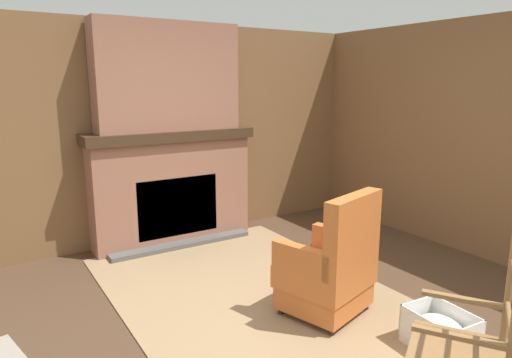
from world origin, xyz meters
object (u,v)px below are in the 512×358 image
Objects in this scene: armchair at (330,270)px; laundry_basket at (440,332)px; oil_lamp_vase at (123,125)px; rocking_chair at (468,357)px; firewood_stack at (334,246)px; storage_case at (194,123)px; decorative_plate_on_mantel at (161,119)px.

armchair reaches higher than laundry_basket.
rocking_chair is at bearing 10.41° from oil_lamp_vase.
armchair is 2.23× the size of laundry_basket.
storage_case is at bearing -143.45° from firewood_stack.
decorative_plate_on_mantel reaches higher than armchair.
armchair is 3.81× the size of storage_case.
laundry_basket is at bearing -19.07° from firewood_stack.
laundry_basket is 2.00× the size of oil_lamp_vase.
storage_case is (0.00, 0.81, -0.01)m from oil_lamp_vase.
oil_lamp_vase is 0.89× the size of decorative_plate_on_mantel.
oil_lamp_vase is at bearing -90.01° from storage_case.
oil_lamp_vase is at bearing -87.36° from decorative_plate_on_mantel.
oil_lamp_vase is (-1.32, -1.80, 1.27)m from firewood_stack.
decorative_plate_on_mantel is (-3.62, -0.23, 0.98)m from rocking_chair.
decorative_plate_on_mantel reaches higher than rocking_chair.
oil_lamp_vase reaches higher than armchair.
firewood_stack is 1.66× the size of storage_case.
armchair is 2.65m from oil_lamp_vase.
laundry_basket is at bearing 13.72° from decorative_plate_on_mantel.
rocking_chair is 5.00× the size of decorative_plate_on_mantel.
armchair is at bearing -158.66° from laundry_basket.
rocking_chair is at bearing -45.35° from laundry_basket.
armchair is 2.30× the size of firewood_stack.
oil_lamp_vase is at bearing -21.61° from rocking_chair.
rocking_chair is 2.57m from firewood_stack.
laundry_basket is at bearing 6.95° from storage_case.
storage_case is (-3.08, -0.38, 1.20)m from laundry_basket.
rocking_chair is at bearing 153.71° from armchair.
storage_case is (-1.32, -0.98, 1.26)m from firewood_stack.
armchair is 1.36m from firewood_stack.
laundry_basket is 3.52m from oil_lamp_vase.
decorative_plate_on_mantel is (-3.10, -0.76, 1.26)m from laundry_basket.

